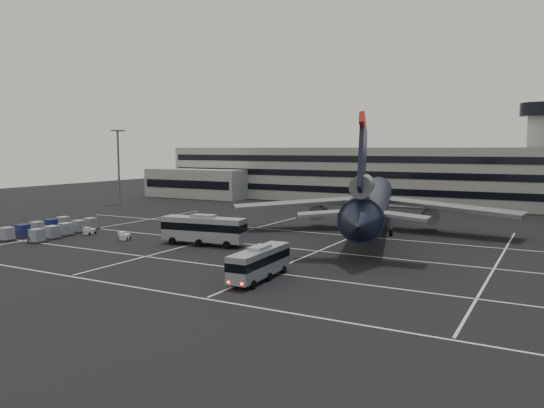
# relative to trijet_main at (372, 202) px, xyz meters

# --- Properties ---
(ground) EXTENTS (260.00, 260.00, 0.00)m
(ground) POSITION_rel_trijet_main_xyz_m (-13.52, -21.67, -5.25)
(ground) COLOR black
(ground) RESTS_ON ground
(lane_markings) EXTENTS (90.00, 55.62, 0.01)m
(lane_markings) POSITION_rel_trijet_main_xyz_m (-12.57, -20.95, -5.24)
(lane_markings) COLOR silver
(lane_markings) RESTS_ON ground
(terminal) EXTENTS (125.00, 26.00, 24.00)m
(terminal) POSITION_rel_trijet_main_xyz_m (-16.47, 49.47, 1.68)
(terminal) COLOR gray
(terminal) RESTS_ON ground
(hills) EXTENTS (352.00, 180.00, 44.00)m
(hills) POSITION_rel_trijet_main_xyz_m (4.47, 148.33, -17.32)
(hills) COLOR #38332B
(hills) RESTS_ON ground
(lightpole_left) EXTENTS (2.40, 2.40, 18.28)m
(lightpole_left) POSITION_rel_trijet_main_xyz_m (-68.52, 13.33, 6.57)
(lightpole_left) COLOR slate
(lightpole_left) RESTS_ON ground
(trijet_main) EXTENTS (45.83, 56.86, 18.08)m
(trijet_main) POSITION_rel_trijet_main_xyz_m (0.00, 0.00, 0.00)
(trijet_main) COLOR black
(trijet_main) RESTS_ON ground
(bus_near) EXTENTS (2.97, 10.36, 3.62)m
(bus_near) POSITION_rel_trijet_main_xyz_m (-0.65, -35.06, -3.27)
(bus_near) COLOR gray
(bus_near) RESTS_ON ground
(bus_far) EXTENTS (12.71, 4.50, 4.39)m
(bus_far) POSITION_rel_trijet_main_xyz_m (-17.80, -21.38, -2.85)
(bus_far) COLOR gray
(bus_far) RESTS_ON ground
(tug_a) EXTENTS (1.47, 2.11, 1.25)m
(tug_a) POSITION_rel_trijet_main_xyz_m (-39.38, -22.78, -4.69)
(tug_a) COLOR beige
(tug_a) RESTS_ON ground
(tug_b) EXTENTS (1.96, 2.31, 1.28)m
(tug_b) POSITION_rel_trijet_main_xyz_m (-30.71, -23.78, -4.68)
(tug_b) COLOR beige
(tug_b) RESTS_ON ground
(uld_cluster) EXTENTS (10.70, 16.69, 2.01)m
(uld_cluster) POSITION_rel_trijet_main_xyz_m (-44.61, -25.79, -4.27)
(uld_cluster) COLOR #2D2D30
(uld_cluster) RESTS_ON ground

